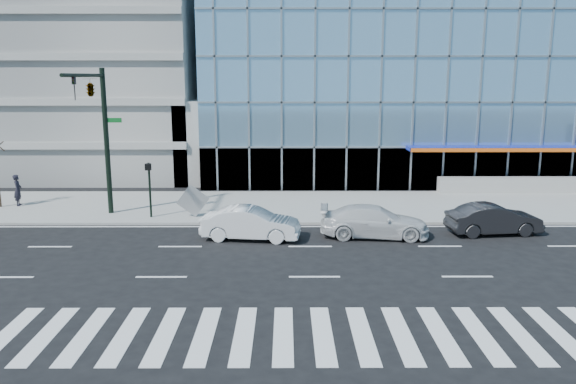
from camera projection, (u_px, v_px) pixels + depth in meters
name	position (u px, v px, depth m)	size (l,w,h in m)	color
ground	(310.00, 247.00, 25.87)	(160.00, 160.00, 0.00)	black
sidewalk	(304.00, 206.00, 33.69)	(120.00, 8.00, 0.15)	gray
theatre_building	(456.00, 79.00, 49.87)	(42.00, 26.00, 15.00)	#7EB0D2
parking_garage	(71.00, 50.00, 49.24)	(24.00, 24.00, 20.00)	gray
ramp_block	(222.00, 139.00, 42.87)	(6.00, 8.00, 6.00)	gray
traffic_signal	(95.00, 107.00, 29.06)	(1.14, 5.74, 8.00)	black
ped_signal_post	(149.00, 181.00, 30.25)	(0.30, 0.33, 3.00)	black
white_suv	(374.00, 221.00, 27.33)	(2.14, 5.26, 1.53)	silver
white_sedan	(251.00, 223.00, 26.92)	(1.64, 4.72, 1.55)	silver
dark_sedan	(494.00, 219.00, 27.79)	(1.59, 4.57, 1.51)	black
pedestrian	(18.00, 190.00, 33.27)	(0.68, 0.45, 1.86)	black
tilted_panel	(193.00, 201.00, 30.53)	(1.30, 0.06, 1.30)	gray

